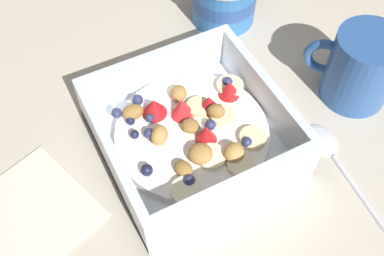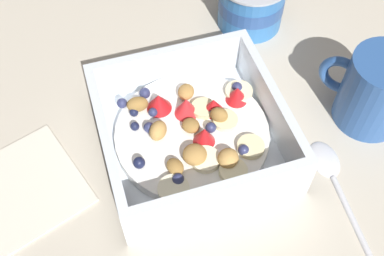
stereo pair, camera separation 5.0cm
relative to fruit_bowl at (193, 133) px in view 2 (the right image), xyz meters
The scene contains 6 objects.
ground_plane 0.03m from the fruit_bowl, 65.81° to the right, with size 2.40×2.40×0.00m, color beige.
fruit_bowl is the anchor object (origin of this frame).
spoon 0.16m from the fruit_bowl, 34.82° to the right, with size 0.04×0.17×0.01m.
yogurt_cup 0.22m from the fruit_bowl, 51.35° to the left, with size 0.09×0.09×0.07m.
coffee_mug 0.21m from the fruit_bowl, ahead, with size 0.09×0.10×0.09m.
folded_napkin 0.19m from the fruit_bowl, behind, with size 0.12×0.12×0.01m, color silver.
Camera 2 is at (-0.10, -0.26, 0.44)m, focal length 42.93 mm.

